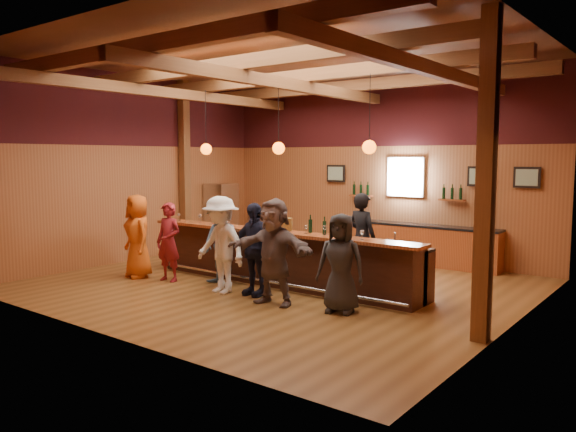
{
  "coord_description": "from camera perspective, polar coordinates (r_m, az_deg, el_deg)",
  "views": [
    {
      "loc": [
        6.82,
        -8.6,
        2.53
      ],
      "look_at": [
        0.0,
        0.3,
        1.35
      ],
      "focal_mm": 35.0,
      "sensor_mm": 36.0,
      "label": 1
    }
  ],
  "objects": [
    {
      "name": "customer_dark",
      "position": [
        9.18,
        5.37,
        -4.79
      ],
      "size": [
        0.9,
        0.7,
        1.63
      ],
      "primitive_type": "imported",
      "rotation": [
        0.0,
        0.0,
        0.26
      ],
      "color": "#252628",
      "rests_on": "ground"
    },
    {
      "name": "wine_shelves",
      "position": [
        13.88,
        11.7,
        2.13
      ],
      "size": [
        3.0,
        0.18,
        0.3
      ],
      "color": "brown",
      "rests_on": "room"
    },
    {
      "name": "glass_a",
      "position": [
        12.81,
        -11.03,
        0.07
      ],
      "size": [
        0.07,
        0.07,
        0.17
      ],
      "color": "silver",
      "rests_on": "bar_counter"
    },
    {
      "name": "glass_d",
      "position": [
        11.54,
        -5.99,
        -0.44
      ],
      "size": [
        0.08,
        0.08,
        0.18
      ],
      "color": "silver",
      "rests_on": "bar_counter"
    },
    {
      "name": "framed_pictures",
      "position": [
        13.56,
        15.15,
        3.98
      ],
      "size": [
        5.35,
        0.05,
        0.45
      ],
      "color": "black",
      "rests_on": "room"
    },
    {
      "name": "customer_denim",
      "position": [
        11.07,
        -6.86,
        -2.98
      ],
      "size": [
        0.86,
        0.71,
        1.61
      ],
      "primitive_type": "imported",
      "rotation": [
        0.0,
        0.0,
        -0.13
      ],
      "color": "#446689",
      "rests_on": "ground"
    },
    {
      "name": "bottle_b",
      "position": [
        10.39,
        3.72,
        -1.15
      ],
      "size": [
        0.07,
        0.07,
        0.33
      ],
      "color": "black",
      "rests_on": "bar_counter"
    },
    {
      "name": "bottle_a",
      "position": [
        10.57,
        2.28,
        -0.99
      ],
      "size": [
        0.07,
        0.07,
        0.34
      ],
      "color": "black",
      "rests_on": "bar_counter"
    },
    {
      "name": "bar_counter",
      "position": [
        11.26,
        -0.4,
        -4.26
      ],
      "size": [
        6.3,
        1.07,
        1.11
      ],
      "color": "black",
      "rests_on": "ground"
    },
    {
      "name": "room",
      "position": [
        11.04,
        -0.78,
        9.56
      ],
      "size": [
        9.04,
        9.0,
        4.52
      ],
      "color": "brown",
      "rests_on": "ground"
    },
    {
      "name": "customer_redvest",
      "position": [
        11.7,
        -12.03,
        -2.6
      ],
      "size": [
        0.63,
        0.45,
        1.61
      ],
      "primitive_type": "imported",
      "rotation": [
        0.0,
        0.0,
        0.12
      ],
      "color": "maroon",
      "rests_on": "ground"
    },
    {
      "name": "glass_e",
      "position": [
        11.2,
        -3.47,
        -0.7
      ],
      "size": [
        0.07,
        0.07,
        0.16
      ],
      "color": "silver",
      "rests_on": "bar_counter"
    },
    {
      "name": "glass_b",
      "position": [
        12.34,
        -8.89,
        -0.05
      ],
      "size": [
        0.08,
        0.08,
        0.19
      ],
      "color": "silver",
      "rests_on": "bar_counter"
    },
    {
      "name": "customer_white",
      "position": [
        10.49,
        -6.84,
        -2.93
      ],
      "size": [
        1.22,
        0.76,
        1.81
      ],
      "primitive_type": "imported",
      "rotation": [
        0.0,
        0.0,
        -0.08
      ],
      "color": "white",
      "rests_on": "ground"
    },
    {
      "name": "glass_f",
      "position": [
        10.46,
        1.85,
        -1.16
      ],
      "size": [
        0.07,
        0.07,
        0.16
      ],
      "color": "silver",
      "rests_on": "bar_counter"
    },
    {
      "name": "customer_navy",
      "position": [
        10.28,
        -3.44,
        -3.38
      ],
      "size": [
        1.01,
        0.45,
        1.71
      ],
      "primitive_type": "imported",
      "rotation": [
        0.0,
        0.0,
        -0.03
      ],
      "color": "black",
      "rests_on": "ground"
    },
    {
      "name": "back_bar_cabinet",
      "position": [
        13.69,
        12.81,
        -2.77
      ],
      "size": [
        4.0,
        0.52,
        0.95
      ],
      "color": "brown",
      "rests_on": "ground"
    },
    {
      "name": "glass_c",
      "position": [
        12.1,
        -7.75,
        -0.23
      ],
      "size": [
        0.07,
        0.07,
        0.16
      ],
      "color": "silver",
      "rests_on": "bar_counter"
    },
    {
      "name": "glass_g",
      "position": [
        10.26,
        3.73,
        -1.23
      ],
      "size": [
        0.08,
        0.08,
        0.18
      ],
      "color": "silver",
      "rests_on": "bar_counter"
    },
    {
      "name": "customer_orange",
      "position": [
        12.22,
        -15.01,
        -1.98
      ],
      "size": [
        0.98,
        0.78,
        1.75
      ],
      "primitive_type": "imported",
      "rotation": [
        0.0,
        0.0,
        -0.29
      ],
      "color": "#D15613",
      "rests_on": "ground"
    },
    {
      "name": "stainless_fridge",
      "position": [
        15.73,
        -6.77,
        0.01
      ],
      "size": [
        0.7,
        0.7,
        1.8
      ],
      "primitive_type": "cube",
      "color": "silver",
      "rests_on": "ground"
    },
    {
      "name": "window",
      "position": [
        13.92,
        11.86,
        3.9
      ],
      "size": [
        0.95,
        0.09,
        0.95
      ],
      "color": "silver",
      "rests_on": "room"
    },
    {
      "name": "ice_bucket",
      "position": [
        10.85,
        -0.13,
        -0.86
      ],
      "size": [
        0.23,
        0.23,
        0.25
      ],
      "primitive_type": "cylinder",
      "color": "olive",
      "rests_on": "bar_counter"
    },
    {
      "name": "customer_brown",
      "position": [
        9.62,
        -1.45,
        -3.62
      ],
      "size": [
        1.75,
        0.68,
        1.84
      ],
      "primitive_type": "imported",
      "rotation": [
        0.0,
        0.0,
        0.08
      ],
      "color": "#63514F",
      "rests_on": "ground"
    },
    {
      "name": "glass_h",
      "position": [
        9.75,
        7.52,
        -1.7
      ],
      "size": [
        0.07,
        0.07,
        0.17
      ],
      "color": "silver",
      "rests_on": "bar_counter"
    },
    {
      "name": "pendant_lights",
      "position": [
        10.98,
        -0.96,
        6.94
      ],
      "size": [
        4.24,
        0.24,
        1.37
      ],
      "color": "black",
      "rests_on": "room"
    },
    {
      "name": "bartender",
      "position": [
        11.41,
        7.52,
        -2.21
      ],
      "size": [
        0.72,
        0.54,
        1.82
      ],
      "primitive_type": "imported",
      "rotation": [
        0.0,
        0.0,
        2.98
      ],
      "color": "black",
      "rests_on": "ground"
    }
  ]
}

